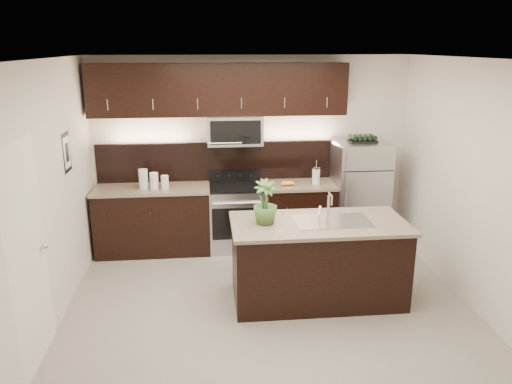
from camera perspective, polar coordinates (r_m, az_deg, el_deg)
ground at (r=5.81m, az=1.41°, el=-12.68°), size 4.50×4.50×0.00m
room_walls at (r=5.15m, az=0.36°, el=3.75°), size 4.52×4.02×2.71m
counter_run at (r=7.13m, az=-3.92°, el=-2.90°), size 3.51×0.65×0.94m
upper_fixtures at (r=6.90m, az=-4.02°, el=10.70°), size 3.49×0.40×1.66m
island at (r=5.77m, az=7.06°, el=-7.79°), size 1.96×0.96×0.94m
sink_faucet at (r=5.63m, az=8.70°, el=-3.16°), size 0.84×0.50×0.28m
refrigerator at (r=7.30m, az=11.71°, el=-0.29°), size 0.74×0.67×1.53m
wine_rack at (r=7.12m, az=12.09°, el=5.95°), size 0.38×0.23×0.09m
plant at (r=5.43m, az=1.08°, el=-1.17°), size 0.35×0.35×0.49m
canisters at (r=6.92m, az=-11.85°, el=1.31°), size 0.40×0.17×0.27m
french_press at (r=7.07m, az=6.87°, el=1.88°), size 0.11×0.11×0.33m
bananas at (r=6.98m, az=3.15°, el=1.00°), size 0.22×0.18×0.06m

